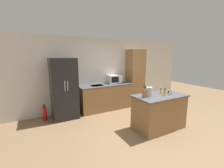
% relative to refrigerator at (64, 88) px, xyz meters
% --- Properties ---
extents(ground_plane, '(14.00, 14.00, 0.00)m').
position_rel_refrigerator_xyz_m(ground_plane, '(1.71, -1.93, -0.95)').
color(ground_plane, '#846647').
extents(wall_back, '(7.20, 0.06, 2.60)m').
position_rel_refrigerator_xyz_m(wall_back, '(1.71, 0.40, 0.35)').
color(wall_back, beige).
rests_on(wall_back, ground_plane).
extents(refrigerator, '(0.76, 0.75, 1.89)m').
position_rel_refrigerator_xyz_m(refrigerator, '(0.00, 0.00, 0.00)').
color(refrigerator, black).
rests_on(refrigerator, ground_plane).
extents(back_counter, '(1.98, 0.68, 0.93)m').
position_rel_refrigerator_xyz_m(back_counter, '(1.49, 0.05, -0.48)').
color(back_counter, olive).
rests_on(back_counter, ground_plane).
extents(pantry_cabinet, '(0.65, 0.53, 2.20)m').
position_rel_refrigerator_xyz_m(pantry_cabinet, '(2.86, 0.11, 0.15)').
color(pantry_cabinet, olive).
rests_on(pantry_cabinet, ground_plane).
extents(kitchen_island, '(1.40, 0.78, 0.93)m').
position_rel_refrigerator_xyz_m(kitchen_island, '(2.09, -1.98, -0.48)').
color(kitchen_island, olive).
rests_on(kitchen_island, ground_plane).
extents(microwave, '(0.51, 0.33, 0.31)m').
position_rel_refrigerator_xyz_m(microwave, '(1.93, 0.18, 0.13)').
color(microwave, white).
rests_on(microwave, back_counter).
extents(knife_block, '(0.10, 0.06, 0.32)m').
position_rel_refrigerator_xyz_m(knife_block, '(1.58, -1.97, 0.10)').
color(knife_block, olive).
rests_on(knife_block, kitchen_island).
extents(spice_bottle_tall_dark, '(0.04, 0.04, 0.15)m').
position_rel_refrigerator_xyz_m(spice_bottle_tall_dark, '(2.23, -1.87, 0.05)').
color(spice_bottle_tall_dark, gold).
rests_on(spice_bottle_tall_dark, kitchen_island).
extents(spice_bottle_short_red, '(0.05, 0.05, 0.16)m').
position_rel_refrigerator_xyz_m(spice_bottle_short_red, '(2.19, -2.04, 0.06)').
color(spice_bottle_short_red, orange).
rests_on(spice_bottle_short_red, kitchen_island).
extents(spice_bottle_amber_oil, '(0.05, 0.05, 0.15)m').
position_rel_refrigerator_xyz_m(spice_bottle_amber_oil, '(2.39, -2.08, 0.05)').
color(spice_bottle_amber_oil, beige).
rests_on(spice_bottle_amber_oil, kitchen_island).
extents(spice_bottle_green_herb, '(0.06, 0.06, 0.15)m').
position_rel_refrigerator_xyz_m(spice_bottle_green_herb, '(2.38, -1.88, 0.06)').
color(spice_bottle_green_herb, '#B2281E').
rests_on(spice_bottle_green_herb, kitchen_island).
extents(spice_bottle_pale_salt, '(0.04, 0.04, 0.10)m').
position_rel_refrigerator_xyz_m(spice_bottle_pale_salt, '(2.44, -1.96, 0.03)').
color(spice_bottle_pale_salt, '#563319').
rests_on(spice_bottle_pale_salt, kitchen_island).
extents(kettle, '(0.17, 0.17, 0.26)m').
position_rel_refrigerator_xyz_m(kettle, '(1.77, -1.91, 0.10)').
color(kettle, '#B2B5B7').
rests_on(kettle, kitchen_island).
extents(fire_extinguisher, '(0.11, 0.11, 0.51)m').
position_rel_refrigerator_xyz_m(fire_extinguisher, '(-0.61, 0.03, -0.72)').
color(fire_extinguisher, red).
rests_on(fire_extinguisher, ground_plane).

